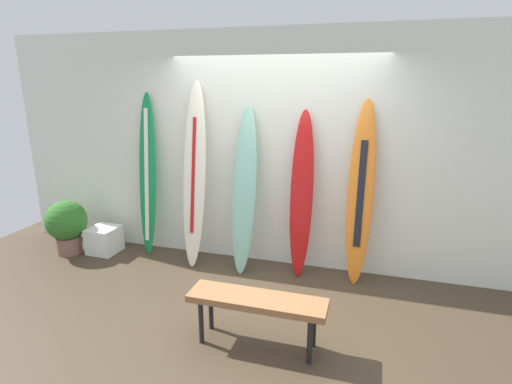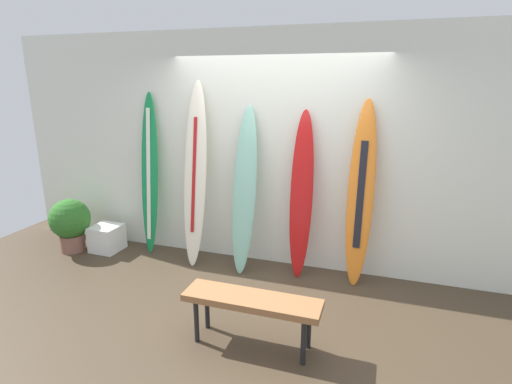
{
  "view_description": "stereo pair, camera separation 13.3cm",
  "coord_description": "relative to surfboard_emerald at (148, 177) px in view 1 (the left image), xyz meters",
  "views": [
    {
      "loc": [
        1.14,
        -3.38,
        2.23
      ],
      "look_at": [
        -0.15,
        0.95,
        0.97
      ],
      "focal_mm": 28.34,
      "sensor_mm": 36.0,
      "label": 1
    },
    {
      "loc": [
        1.27,
        -3.34,
        2.23
      ],
      "look_at": [
        -0.15,
        0.95,
        0.97
      ],
      "focal_mm": 28.34,
      "sensor_mm": 36.0,
      "label": 2
    }
  ],
  "objects": [
    {
      "name": "surfboard_crimson",
      "position": [
        2.01,
        -0.05,
        -0.07
      ],
      "size": [
        0.27,
        0.35,
        1.92
      ],
      "color": "red",
      "rests_on": "ground"
    },
    {
      "name": "surfboard_sunset",
      "position": [
        2.66,
        -0.03,
        -0.0
      ],
      "size": [
        0.29,
        0.35,
        2.05
      ],
      "color": "orange",
      "rests_on": "ground"
    },
    {
      "name": "wall_back",
      "position": [
        1.63,
        0.26,
        0.37
      ],
      "size": [
        7.2,
        0.2,
        2.8
      ],
      "primitive_type": "cube",
      "color": "silver",
      "rests_on": "ground"
    },
    {
      "name": "ground",
      "position": [
        1.63,
        -1.04,
        -1.05
      ],
      "size": [
        8.0,
        8.0,
        0.04
      ],
      "primitive_type": "cube",
      "color": "#413425"
    },
    {
      "name": "display_block_left",
      "position": [
        -0.6,
        -0.21,
        -0.85
      ],
      "size": [
        0.38,
        0.38,
        0.34
      ],
      "color": "white",
      "rests_on": "ground"
    },
    {
      "name": "bench",
      "position": [
        1.91,
        -1.51,
        -0.62
      ],
      "size": [
        1.18,
        0.31,
        0.46
      ],
      "color": "#92623B",
      "rests_on": "ground"
    },
    {
      "name": "surfboard_emerald",
      "position": [
        0.0,
        0.0,
        0.0
      ],
      "size": [
        0.25,
        0.27,
        2.09
      ],
      "color": "#148443",
      "rests_on": "ground"
    },
    {
      "name": "surfboard_ivory",
      "position": [
        0.71,
        -0.11,
        0.08
      ],
      "size": [
        0.31,
        0.46,
        2.23
      ],
      "color": "#EFE7CF",
      "rests_on": "ground"
    },
    {
      "name": "potted_plant",
      "position": [
        -1.03,
        -0.36,
        -0.62
      ],
      "size": [
        0.52,
        0.52,
        0.72
      ],
      "color": "brown",
      "rests_on": "ground"
    },
    {
      "name": "surfboard_seafoam",
      "position": [
        1.34,
        -0.1,
        -0.05
      ],
      "size": [
        0.29,
        0.5,
        1.95
      ],
      "color": "#83C1AC",
      "rests_on": "ground"
    }
  ]
}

